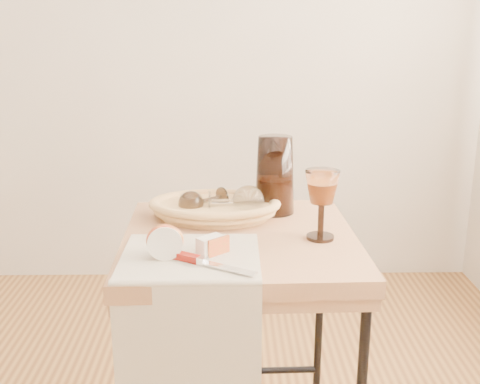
{
  "coord_description": "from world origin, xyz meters",
  "views": [
    {
      "loc": [
        0.57,
        -1.06,
        1.28
      ],
      "look_at": [
        0.6,
        0.34,
        0.87
      ],
      "focal_mm": 44.25,
      "sensor_mm": 36.0,
      "label": 1
    }
  ],
  "objects_px": {
    "goblet_lying_a": "(205,201)",
    "wine_goblet": "(321,205)",
    "pitcher": "(275,175)",
    "table_knife": "(205,261)",
    "tea_towel": "(190,257)",
    "goblet_lying_b": "(232,201)",
    "apple_half": "(165,241)",
    "side_table": "(240,364)",
    "bread_basket": "(215,210)"
  },
  "relations": [
    {
      "from": "goblet_lying_a",
      "to": "wine_goblet",
      "type": "relative_size",
      "value": 0.64
    },
    {
      "from": "pitcher",
      "to": "table_knife",
      "type": "distance_m",
      "value": 0.44
    },
    {
      "from": "tea_towel",
      "to": "pitcher",
      "type": "bearing_deg",
      "value": 57.62
    },
    {
      "from": "goblet_lying_b",
      "to": "apple_half",
      "type": "distance_m",
      "value": 0.31
    },
    {
      "from": "tea_towel",
      "to": "pitcher",
      "type": "distance_m",
      "value": 0.42
    },
    {
      "from": "side_table",
      "to": "pitcher",
      "type": "height_order",
      "value": "pitcher"
    },
    {
      "from": "goblet_lying_a",
      "to": "pitcher",
      "type": "xyz_separation_m",
      "value": [
        0.2,
        0.04,
        0.06
      ]
    },
    {
      "from": "goblet_lying_b",
      "to": "wine_goblet",
      "type": "distance_m",
      "value": 0.27
    },
    {
      "from": "wine_goblet",
      "to": "apple_half",
      "type": "height_order",
      "value": "wine_goblet"
    },
    {
      "from": "side_table",
      "to": "tea_towel",
      "type": "xyz_separation_m",
      "value": [
        -0.12,
        -0.15,
        0.38
      ]
    },
    {
      "from": "wine_goblet",
      "to": "table_knife",
      "type": "bearing_deg",
      "value": -148.04
    },
    {
      "from": "tea_towel",
      "to": "apple_half",
      "type": "bearing_deg",
      "value": -174.33
    },
    {
      "from": "goblet_lying_a",
      "to": "apple_half",
      "type": "distance_m",
      "value": 0.31
    },
    {
      "from": "side_table",
      "to": "apple_half",
      "type": "xyz_separation_m",
      "value": [
        -0.17,
        -0.16,
        0.42
      ]
    },
    {
      "from": "goblet_lying_a",
      "to": "pitcher",
      "type": "distance_m",
      "value": 0.21
    },
    {
      "from": "side_table",
      "to": "table_knife",
      "type": "distance_m",
      "value": 0.45
    },
    {
      "from": "goblet_lying_a",
      "to": "pitcher",
      "type": "bearing_deg",
      "value": 155.42
    },
    {
      "from": "bread_basket",
      "to": "side_table",
      "type": "bearing_deg",
      "value": -60.4
    },
    {
      "from": "pitcher",
      "to": "tea_towel",
      "type": "bearing_deg",
      "value": -132.52
    },
    {
      "from": "bread_basket",
      "to": "table_knife",
      "type": "relative_size",
      "value": 1.41
    },
    {
      "from": "goblet_lying_a",
      "to": "pitcher",
      "type": "relative_size",
      "value": 0.44
    },
    {
      "from": "tea_towel",
      "to": "pitcher",
      "type": "relative_size",
      "value": 1.23
    },
    {
      "from": "tea_towel",
      "to": "apple_half",
      "type": "height_order",
      "value": "apple_half"
    },
    {
      "from": "goblet_lying_a",
      "to": "table_knife",
      "type": "distance_m",
      "value": 0.35
    },
    {
      "from": "apple_half",
      "to": "table_knife",
      "type": "xyz_separation_m",
      "value": [
        0.09,
        -0.05,
        -0.03
      ]
    },
    {
      "from": "pitcher",
      "to": "wine_goblet",
      "type": "bearing_deg",
      "value": -75.46
    },
    {
      "from": "pitcher",
      "to": "apple_half",
      "type": "height_order",
      "value": "pitcher"
    },
    {
      "from": "wine_goblet",
      "to": "table_knife",
      "type": "xyz_separation_m",
      "value": [
        -0.28,
        -0.18,
        -0.07
      ]
    },
    {
      "from": "apple_half",
      "to": "tea_towel",
      "type": "bearing_deg",
      "value": -0.17
    },
    {
      "from": "goblet_lying_a",
      "to": "goblet_lying_b",
      "type": "relative_size",
      "value": 0.81
    },
    {
      "from": "goblet_lying_a",
      "to": "apple_half",
      "type": "xyz_separation_m",
      "value": [
        -0.08,
        -0.3,
        -0.0
      ]
    },
    {
      "from": "goblet_lying_a",
      "to": "wine_goblet",
      "type": "xyz_separation_m",
      "value": [
        0.3,
        -0.18,
        0.04
      ]
    },
    {
      "from": "goblet_lying_a",
      "to": "wine_goblet",
      "type": "bearing_deg",
      "value": 112.38
    },
    {
      "from": "tea_towel",
      "to": "goblet_lying_b",
      "type": "relative_size",
      "value": 2.25
    },
    {
      "from": "goblet_lying_a",
      "to": "apple_half",
      "type": "relative_size",
      "value": 1.34
    },
    {
      "from": "side_table",
      "to": "tea_towel",
      "type": "relative_size",
      "value": 2.36
    },
    {
      "from": "side_table",
      "to": "pitcher",
      "type": "distance_m",
      "value": 0.53
    },
    {
      "from": "wine_goblet",
      "to": "apple_half",
      "type": "relative_size",
      "value": 2.09
    },
    {
      "from": "side_table",
      "to": "wine_goblet",
      "type": "distance_m",
      "value": 0.51
    },
    {
      "from": "goblet_lying_a",
      "to": "table_knife",
      "type": "height_order",
      "value": "goblet_lying_a"
    },
    {
      "from": "table_knife",
      "to": "bread_basket",
      "type": "bearing_deg",
      "value": 118.79
    },
    {
      "from": "goblet_lying_b",
      "to": "wine_goblet",
      "type": "bearing_deg",
      "value": -33.73
    },
    {
      "from": "side_table",
      "to": "wine_goblet",
      "type": "xyz_separation_m",
      "value": [
        0.2,
        -0.03,
        0.47
      ]
    },
    {
      "from": "bread_basket",
      "to": "pitcher",
      "type": "relative_size",
      "value": 1.24
    },
    {
      "from": "goblet_lying_b",
      "to": "tea_towel",
      "type": "bearing_deg",
      "value": -110.67
    },
    {
      "from": "goblet_lying_b",
      "to": "pitcher",
      "type": "height_order",
      "value": "pitcher"
    },
    {
      "from": "apple_half",
      "to": "pitcher",
      "type": "bearing_deg",
      "value": 45.97
    },
    {
      "from": "apple_half",
      "to": "goblet_lying_b",
      "type": "bearing_deg",
      "value": 54.89
    },
    {
      "from": "tea_towel",
      "to": "table_knife",
      "type": "height_order",
      "value": "table_knife"
    },
    {
      "from": "side_table",
      "to": "wine_goblet",
      "type": "height_order",
      "value": "wine_goblet"
    }
  ]
}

